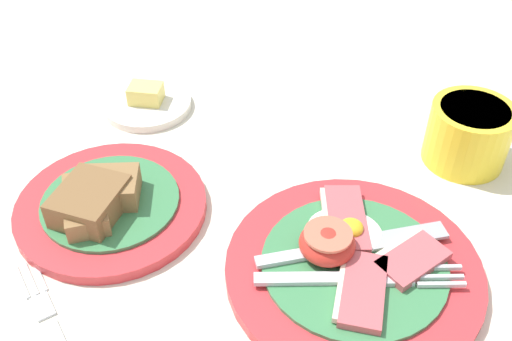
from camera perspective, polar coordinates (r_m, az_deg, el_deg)
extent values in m
plane|color=beige|center=(0.59, 3.21, -6.87)|extent=(3.00, 3.00, 0.00)
cylinder|color=red|center=(0.56, 9.25, -9.28)|extent=(0.24, 0.24, 0.01)
cylinder|color=#3D7F4C|center=(0.56, 9.34, -8.75)|extent=(0.17, 0.17, 0.00)
cube|color=#BC5156|center=(0.57, 14.75, -8.08)|extent=(0.07, 0.07, 0.01)
cube|color=beige|center=(0.57, 13.56, -7.10)|extent=(0.04, 0.06, 0.01)
cube|color=#BC5156|center=(0.59, 8.60, -4.54)|extent=(0.06, 0.09, 0.01)
cube|color=beige|center=(0.58, 7.03, -4.52)|extent=(0.04, 0.08, 0.01)
cube|color=#BC5156|center=(0.53, 10.20, -11.17)|extent=(0.05, 0.08, 0.01)
cube|color=beige|center=(0.53, 8.45, -10.88)|extent=(0.02, 0.08, 0.01)
ellipsoid|color=red|center=(0.55, 6.79, -6.91)|extent=(0.05, 0.05, 0.03)
cylinder|color=#DB664C|center=(0.54, 6.89, -6.05)|extent=(0.04, 0.04, 0.00)
ellipsoid|color=white|center=(0.58, 8.48, -5.69)|extent=(0.07, 0.06, 0.01)
ellipsoid|color=yellow|center=(0.57, 9.06, -5.40)|extent=(0.02, 0.02, 0.01)
cube|color=silver|center=(0.54, 5.61, -10.21)|extent=(0.10, 0.05, 0.00)
cube|color=silver|center=(0.55, 13.34, -9.91)|extent=(0.03, 0.02, 0.00)
cube|color=silver|center=(0.55, 17.26, -10.34)|extent=(0.04, 0.02, 0.00)
cube|color=silver|center=(0.56, 17.07, -9.71)|extent=(0.04, 0.02, 0.00)
cube|color=silver|center=(0.56, 16.87, -9.08)|extent=(0.04, 0.02, 0.00)
cube|color=silver|center=(0.56, 5.41, -7.81)|extent=(0.10, 0.07, 0.00)
cube|color=#9EA0A5|center=(0.58, 14.15, -6.09)|extent=(0.08, 0.06, 0.00)
cylinder|color=red|center=(0.63, -13.60, -3.36)|extent=(0.19, 0.19, 0.01)
cylinder|color=#3D7F4C|center=(0.62, -13.71, -2.83)|extent=(0.14, 0.14, 0.00)
cube|color=olive|center=(0.61, -15.87, -3.09)|extent=(0.08, 0.09, 0.02)
cube|color=brown|center=(0.60, -15.54, -2.84)|extent=(0.06, 0.07, 0.03)
cube|color=olive|center=(0.62, -13.86, -1.61)|extent=(0.07, 0.07, 0.03)
cylinder|color=yellow|center=(0.70, 19.55, 3.26)|extent=(0.09, 0.09, 0.07)
cylinder|color=white|center=(0.68, 20.12, 5.30)|extent=(0.07, 0.07, 0.01)
cylinder|color=silver|center=(0.77, -10.31, 6.24)|extent=(0.11, 0.11, 0.01)
cube|color=#F4E06B|center=(0.76, -10.46, 7.23)|extent=(0.05, 0.04, 0.02)
cube|color=silver|center=(0.57, -19.68, -12.03)|extent=(0.03, 0.03, 0.01)
cube|color=silver|center=(0.59, -19.98, -9.23)|extent=(0.04, 0.03, 0.00)
cube|color=silver|center=(0.59, -20.71, -9.51)|extent=(0.04, 0.03, 0.00)
cube|color=silver|center=(0.59, -21.45, -9.78)|extent=(0.04, 0.03, 0.00)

